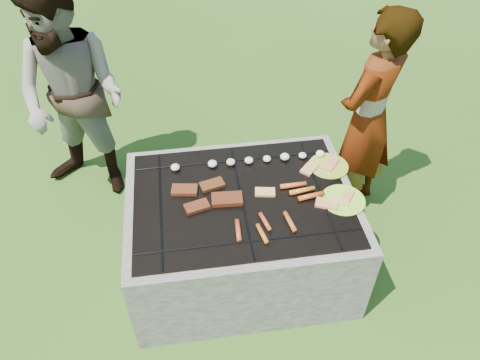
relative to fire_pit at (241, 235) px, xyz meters
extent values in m
plane|color=#234411|center=(0.00, 0.00, -0.28)|extent=(60.00, 60.00, 0.00)
cube|color=gray|center=(0.00, 0.41, 0.02)|extent=(1.30, 0.18, 0.60)
cube|color=gray|center=(0.00, -0.41, 0.02)|extent=(1.30, 0.18, 0.60)
cube|color=gray|center=(-0.56, 0.00, 0.02)|extent=(0.18, 0.64, 0.60)
cube|color=#A0998E|center=(0.56, 0.00, 0.02)|extent=(0.18, 0.64, 0.60)
cube|color=black|center=(0.00, 0.00, -0.04)|extent=(0.94, 0.64, 0.48)
sphere|color=#FF5914|center=(0.00, 0.00, 0.18)|extent=(0.10, 0.10, 0.10)
cube|color=black|center=(0.00, 0.00, 0.32)|extent=(1.20, 0.90, 0.01)
cylinder|color=black|center=(-0.45, 0.00, 0.33)|extent=(0.01, 0.88, 0.01)
cylinder|color=black|center=(0.00, 0.00, 0.33)|extent=(0.01, 0.88, 0.01)
cylinder|color=black|center=(0.45, 0.00, 0.33)|extent=(0.01, 0.88, 0.01)
cylinder|color=black|center=(0.00, -0.32, 0.33)|extent=(1.18, 0.01, 0.01)
cylinder|color=black|center=(0.00, 0.32, 0.33)|extent=(1.18, 0.01, 0.01)
ellipsoid|color=beige|center=(-0.35, 0.29, 0.35)|extent=(0.05, 0.05, 0.04)
ellipsoid|color=beige|center=(-0.13, 0.29, 0.35)|extent=(0.06, 0.06, 0.04)
ellipsoid|color=beige|center=(-0.02, 0.29, 0.35)|extent=(0.05, 0.05, 0.04)
ellipsoid|color=beige|center=(0.09, 0.29, 0.35)|extent=(0.05, 0.05, 0.04)
ellipsoid|color=#F3E6CE|center=(0.20, 0.29, 0.35)|extent=(0.05, 0.05, 0.03)
ellipsoid|color=beige|center=(0.31, 0.29, 0.35)|extent=(0.06, 0.06, 0.04)
ellipsoid|color=beige|center=(0.42, 0.29, 0.35)|extent=(0.05, 0.05, 0.03)
ellipsoid|color=white|center=(0.53, 0.29, 0.35)|extent=(0.05, 0.05, 0.04)
cube|color=maroon|center=(-0.31, 0.10, 0.34)|extent=(0.16, 0.10, 0.02)
cube|color=brown|center=(-0.15, 0.12, 0.34)|extent=(0.15, 0.11, 0.02)
cube|color=maroon|center=(-0.25, -0.04, 0.34)|extent=(0.15, 0.11, 0.02)
cube|color=maroon|center=(-0.08, -0.01, 0.34)|extent=(0.18, 0.11, 0.03)
cylinder|color=#F84C28|center=(0.31, 0.04, 0.34)|extent=(0.15, 0.03, 0.03)
cylinder|color=orange|center=(0.35, -0.01, 0.34)|extent=(0.15, 0.05, 0.03)
cylinder|color=orange|center=(0.39, -0.06, 0.34)|extent=(0.16, 0.05, 0.03)
cylinder|color=#DA5723|center=(0.10, -0.21, 0.34)|extent=(0.05, 0.13, 0.02)
cylinder|color=#C37220|center=(0.23, -0.23, 0.34)|extent=(0.05, 0.14, 0.03)
cylinder|color=red|center=(-0.05, -0.25, 0.34)|extent=(0.03, 0.14, 0.03)
cylinder|color=orange|center=(0.07, -0.29, 0.34)|extent=(0.05, 0.13, 0.02)
cube|color=#D3BF6C|center=(0.14, 0.02, 0.34)|extent=(0.12, 0.08, 0.02)
cube|color=#D4C06C|center=(0.46, -0.12, 0.34)|extent=(0.14, 0.11, 0.02)
cube|color=tan|center=(0.44, 0.18, 0.34)|extent=(0.13, 0.13, 0.02)
cylinder|color=gold|center=(0.56, 0.19, 0.33)|extent=(0.29, 0.29, 0.02)
cube|color=tan|center=(0.54, 0.17, 0.34)|extent=(0.09, 0.09, 0.01)
cube|color=tan|center=(0.59, 0.21, 0.34)|extent=(0.10, 0.10, 0.01)
cylinder|color=#EEFB3C|center=(0.56, -0.10, 0.33)|extent=(0.32, 0.32, 0.02)
cube|color=tan|center=(0.54, -0.12, 0.34)|extent=(0.10, 0.08, 0.01)
cube|color=tan|center=(0.59, -0.08, 0.34)|extent=(0.10, 0.10, 0.01)
imported|color=gray|center=(0.88, 0.46, 0.45)|extent=(0.64, 0.61, 1.47)
imported|color=gray|center=(-0.98, 0.90, 0.50)|extent=(0.94, 0.86, 1.56)
camera|label=1|loc=(-0.27, -1.83, 2.20)|focal=35.00mm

